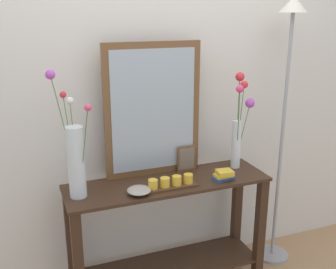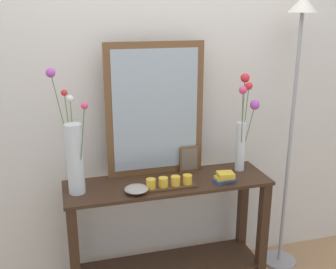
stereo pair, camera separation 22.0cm
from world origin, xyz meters
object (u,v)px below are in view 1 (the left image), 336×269
Objects in this scene: tall_vase_left at (75,157)px; vase_right at (239,126)px; floor_lamp at (286,92)px; candle_tray at (171,183)px; decorative_bowl at (139,190)px; console_table at (168,227)px; picture_frame_small at (187,158)px; book_stack at (224,175)px; mirror_leaning at (153,110)px.

vase_right is (1.05, 0.06, 0.05)m from tall_vase_left.
floor_lamp is (0.36, 0.02, 0.19)m from vase_right.
decorative_bowl is at bearing -175.32° from candle_tray.
tall_vase_left is 1.44m from floor_lamp.
console_table is 0.45m from picture_frame_small.
picture_frame_small is 1.20× the size of decorative_bowl.
picture_frame_small is 0.80m from floor_lamp.
tall_vase_left is at bearing -176.89° from vase_right.
book_stack is 0.72m from floor_lamp.
candle_tray is at bearing 4.68° from decorative_bowl.
tall_vase_left is 1.13× the size of vase_right.
mirror_leaning is 0.91m from floor_lamp.
picture_frame_small reaches higher than console_table.
candle_tray is 0.29m from picture_frame_small.
mirror_leaning is 0.50m from decorative_bowl.
decorative_bowl is 0.54m from book_stack.
candle_tray is 2.35× the size of book_stack.
picture_frame_small is at bearing 30.16° from decorative_bowl.
vase_right is 4.53× the size of decorative_bowl.
vase_right is (0.55, -0.10, -0.13)m from mirror_leaning.
mirror_leaning reaches higher than decorative_bowl.
floor_lamp reaches higher than decorative_bowl.
picture_frame_small is (-0.33, 0.07, -0.20)m from vase_right.
tall_vase_left is 0.57m from candle_tray.
floor_lamp is (1.09, 0.18, 0.46)m from decorative_bowl.
console_table is 1.52× the size of mirror_leaning.
decorative_bowl is at bearing -167.90° from vase_right.
vase_right reaches higher than candle_tray.
decorative_bowl is (0.33, -0.10, -0.21)m from tall_vase_left.
tall_vase_left is 5.23× the size of book_stack.
book_stack is (0.87, -0.09, -0.20)m from tall_vase_left.
decorative_bowl is (-0.20, -0.02, -0.01)m from candle_tray.
vase_right reaches higher than console_table.
tall_vase_left is 0.75m from picture_frame_small.
console_table is 7.52× the size of picture_frame_small.
console_table is at bearing -174.30° from vase_right.
decorative_bowl is (-0.39, -0.23, -0.06)m from picture_frame_small.
picture_frame_small is 0.46m from decorative_bowl.
vase_right is 4.63× the size of book_stack.
tall_vase_left is 4.25× the size of picture_frame_small.
mirror_leaning is 0.56m from tall_vase_left.
book_stack is at bearing -139.75° from vase_right.
tall_vase_left reaches higher than console_table.
vase_right reaches higher than decorative_bowl.
console_table is 1.77× the size of tall_vase_left.
decorative_bowl is at bearing -16.65° from tall_vase_left.
candle_tray reaches higher than decorative_bowl.
tall_vase_left is 1.05m from vase_right.
console_table is 3.93× the size of candle_tray.
console_table is at bearing 0.68° from tall_vase_left.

